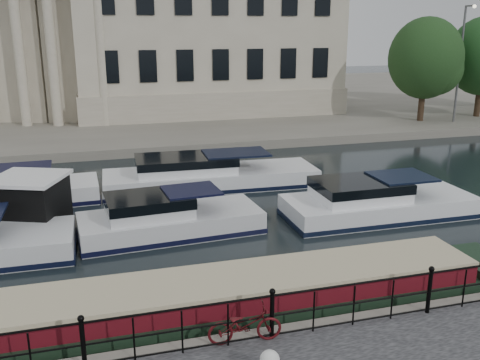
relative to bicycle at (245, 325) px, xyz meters
name	(u,v)px	position (x,y,z in m)	size (l,w,h in m)	color
ground_plane	(243,310)	(0.62, 2.23, -0.98)	(160.00, 160.00, 0.00)	black
far_bank	(125,103)	(0.62, 41.23, -0.71)	(120.00, 42.00, 0.55)	#6B665B
railing	(272,312)	(0.62, -0.02, 0.22)	(24.14, 0.14, 1.22)	black
civic_building	(112,28)	(-0.38, 36.94, 6.06)	(53.55, 31.84, 16.85)	#ADA38C
bicycle	(245,325)	(0.00, 0.00, 0.00)	(0.57, 1.64, 0.86)	#4B0D11
narrowboat	(230,307)	(0.18, 1.86, -0.62)	(16.48, 2.28, 1.60)	black
harbour_hut	(31,207)	(-5.13, 9.73, -0.03)	(4.00, 3.71, 2.20)	#6B665B
cabin_cruisers	(144,207)	(-1.06, 10.34, -0.61)	(24.25, 8.89, 1.99)	silver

